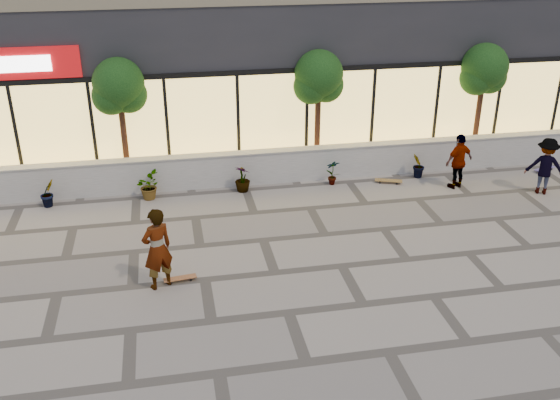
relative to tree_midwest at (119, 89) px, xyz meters
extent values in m
plane|color=#A2988C|center=(3.50, -7.70, -2.99)|extent=(80.00, 80.00, 0.00)
cube|color=silver|center=(3.50, -0.70, -2.49)|extent=(22.00, 0.35, 1.00)
cube|color=#B2AFA8|center=(3.50, -0.70, -1.97)|extent=(22.00, 0.42, 0.04)
cube|color=#27282C|center=(3.50, 4.80, 1.26)|extent=(24.00, 9.00, 8.50)
cube|color=#EEC55F|center=(3.50, 0.28, -1.29)|extent=(23.04, 0.05, 3.00)
cube|color=black|center=(3.50, 0.25, 0.26)|extent=(23.04, 0.08, 0.15)
imported|color=#113511|center=(-2.20, -1.25, -2.58)|extent=(0.57, 0.57, 0.81)
imported|color=#113511|center=(0.60, -1.25, -2.58)|extent=(0.68, 0.77, 0.81)
imported|color=#113511|center=(3.40, -1.25, -2.58)|extent=(0.64, 0.64, 0.81)
imported|color=#113511|center=(6.20, -1.25, -2.58)|extent=(0.46, 0.35, 0.81)
imported|color=#113511|center=(9.00, -1.25, -2.58)|extent=(0.55, 0.57, 0.81)
cylinder|color=#432318|center=(0.00, 0.00, -1.37)|extent=(0.18, 0.18, 3.24)
sphere|color=#113511|center=(0.00, 0.00, 0.18)|extent=(1.50, 1.50, 1.50)
sphere|color=#113511|center=(-0.25, -0.05, -0.18)|extent=(1.10, 1.10, 1.10)
sphere|color=#113511|center=(0.25, 0.05, -0.18)|extent=(1.10, 1.10, 1.10)
cylinder|color=#432318|center=(6.00, 0.00, -1.37)|extent=(0.18, 0.18, 3.24)
sphere|color=#113511|center=(6.00, 0.00, 0.18)|extent=(1.50, 1.50, 1.50)
sphere|color=#113511|center=(5.75, -0.05, -0.18)|extent=(1.10, 1.10, 1.10)
sphere|color=#113511|center=(6.25, 0.05, -0.18)|extent=(1.10, 1.10, 1.10)
cylinder|color=#432318|center=(11.50, 0.00, -1.37)|extent=(0.18, 0.18, 3.24)
sphere|color=#113511|center=(11.50, 0.00, 0.18)|extent=(1.50, 1.50, 1.50)
sphere|color=#113511|center=(11.25, -0.05, -0.18)|extent=(1.10, 1.10, 1.10)
sphere|color=#113511|center=(11.75, 0.05, -0.18)|extent=(1.10, 1.10, 1.10)
imported|color=white|center=(0.86, -6.16, -2.02)|extent=(0.84, 0.74, 1.93)
imported|color=silver|center=(9.86, -2.20, -2.13)|extent=(1.08, 0.72, 1.71)
imported|color=#9A3F1C|center=(12.20, -3.05, -2.13)|extent=(1.28, 1.10, 1.72)
cube|color=brown|center=(1.31, -6.02, -2.90)|extent=(0.77, 0.28, 0.02)
cylinder|color=black|center=(1.53, -5.92, -2.96)|extent=(0.06, 0.04, 0.05)
cylinder|color=black|center=(1.54, -6.06, -2.96)|extent=(0.06, 0.04, 0.05)
cylinder|color=black|center=(1.07, -5.98, -2.96)|extent=(0.06, 0.04, 0.05)
cylinder|color=black|center=(1.09, -6.11, -2.96)|extent=(0.06, 0.04, 0.05)
cube|color=olive|center=(7.94, -1.50, -2.89)|extent=(0.87, 0.49, 0.02)
cylinder|color=black|center=(8.21, -1.52, -2.96)|extent=(0.07, 0.05, 0.06)
cylinder|color=black|center=(8.16, -1.66, -2.96)|extent=(0.07, 0.05, 0.06)
cylinder|color=black|center=(7.73, -1.34, -2.96)|extent=(0.07, 0.05, 0.06)
cylinder|color=black|center=(7.67, -1.48, -2.96)|extent=(0.07, 0.05, 0.06)
cube|color=#62559B|center=(13.30, -1.50, -2.90)|extent=(0.84, 0.50, 0.02)
cylinder|color=black|center=(13.51, -1.34, -2.96)|extent=(0.07, 0.05, 0.06)
cylinder|color=black|center=(13.56, -1.48, -2.96)|extent=(0.07, 0.05, 0.06)
cylinder|color=black|center=(13.04, -1.52, -2.96)|extent=(0.07, 0.05, 0.06)
cylinder|color=black|center=(13.09, -1.66, -2.96)|extent=(0.07, 0.05, 0.06)
camera|label=1|loc=(1.27, -18.41, 4.70)|focal=40.00mm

